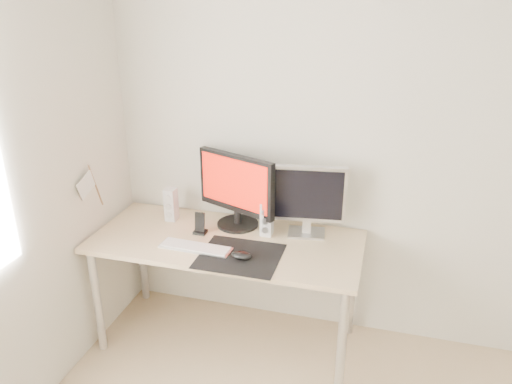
{
  "coord_description": "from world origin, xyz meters",
  "views": [
    {
      "loc": [
        -0.05,
        -1.11,
        2.11
      ],
      "look_at": [
        -0.78,
        1.48,
        1.01
      ],
      "focal_mm": 35.0,
      "sensor_mm": 36.0,
      "label": 1
    }
  ],
  "objects_px": {
    "second_monitor": "(308,198)",
    "keyboard": "(195,247)",
    "speaker_right": "(267,219)",
    "main_monitor": "(236,188)",
    "mouse": "(242,255)",
    "desk": "(227,251)",
    "phone_dock": "(200,227)",
    "speaker_left": "(171,204)"
  },
  "relations": [
    {
      "from": "second_monitor",
      "to": "keyboard",
      "type": "bearing_deg",
      "value": -148.9
    },
    {
      "from": "speaker_right",
      "to": "keyboard",
      "type": "bearing_deg",
      "value": -141.28
    },
    {
      "from": "main_monitor",
      "to": "keyboard",
      "type": "xyz_separation_m",
      "value": [
        -0.14,
        -0.35,
        -0.25
      ]
    },
    {
      "from": "main_monitor",
      "to": "speaker_right",
      "type": "bearing_deg",
      "value": -17.9
    },
    {
      "from": "speaker_right",
      "to": "keyboard",
      "type": "xyz_separation_m",
      "value": [
        -0.35,
        -0.28,
        -0.1
      ]
    },
    {
      "from": "mouse",
      "to": "keyboard",
      "type": "bearing_deg",
      "value": 170.78
    },
    {
      "from": "desk",
      "to": "keyboard",
      "type": "relative_size",
      "value": 3.76
    },
    {
      "from": "main_monitor",
      "to": "phone_dock",
      "type": "relative_size",
      "value": 3.87
    },
    {
      "from": "keyboard",
      "to": "main_monitor",
      "type": "bearing_deg",
      "value": 68.38
    },
    {
      "from": "main_monitor",
      "to": "keyboard",
      "type": "relative_size",
      "value": 1.24
    },
    {
      "from": "mouse",
      "to": "keyboard",
      "type": "relative_size",
      "value": 0.28
    },
    {
      "from": "desk",
      "to": "main_monitor",
      "type": "height_order",
      "value": "main_monitor"
    },
    {
      "from": "speaker_right",
      "to": "phone_dock",
      "type": "relative_size",
      "value": 1.57
    },
    {
      "from": "desk",
      "to": "second_monitor",
      "type": "xyz_separation_m",
      "value": [
        0.45,
        0.19,
        0.32
      ]
    },
    {
      "from": "main_monitor",
      "to": "speaker_left",
      "type": "distance_m",
      "value": 0.46
    },
    {
      "from": "speaker_right",
      "to": "phone_dock",
      "type": "height_order",
      "value": "speaker_right"
    },
    {
      "from": "speaker_left",
      "to": "phone_dock",
      "type": "height_order",
      "value": "speaker_left"
    },
    {
      "from": "main_monitor",
      "to": "speaker_right",
      "type": "relative_size",
      "value": 2.47
    },
    {
      "from": "keyboard",
      "to": "mouse",
      "type": "bearing_deg",
      "value": -9.22
    },
    {
      "from": "main_monitor",
      "to": "speaker_right",
      "type": "xyz_separation_m",
      "value": [
        0.21,
        -0.07,
        -0.15
      ]
    },
    {
      "from": "keyboard",
      "to": "phone_dock",
      "type": "xyz_separation_m",
      "value": [
        -0.05,
        0.19,
        0.03
      ]
    },
    {
      "from": "mouse",
      "to": "phone_dock",
      "type": "bearing_deg",
      "value": 145.1
    },
    {
      "from": "speaker_left",
      "to": "speaker_right",
      "type": "relative_size",
      "value": 1.0
    },
    {
      "from": "speaker_left",
      "to": "keyboard",
      "type": "bearing_deg",
      "value": -47.65
    },
    {
      "from": "keyboard",
      "to": "desk",
      "type": "bearing_deg",
      "value": 49.27
    },
    {
      "from": "mouse",
      "to": "desk",
      "type": "distance_m",
      "value": 0.28
    },
    {
      "from": "mouse",
      "to": "main_monitor",
      "type": "distance_m",
      "value": 0.48
    },
    {
      "from": "speaker_left",
      "to": "desk",
      "type": "bearing_deg",
      "value": -21.21
    },
    {
      "from": "main_monitor",
      "to": "keyboard",
      "type": "bearing_deg",
      "value": -111.62
    },
    {
      "from": "speaker_right",
      "to": "mouse",
      "type": "bearing_deg",
      "value": -99.91
    },
    {
      "from": "speaker_left",
      "to": "keyboard",
      "type": "xyz_separation_m",
      "value": [
        0.29,
        -0.32,
        -0.1
      ]
    },
    {
      "from": "main_monitor",
      "to": "second_monitor",
      "type": "bearing_deg",
      "value": 0.18
    },
    {
      "from": "second_monitor",
      "to": "speaker_left",
      "type": "xyz_separation_m",
      "value": [
        -0.87,
        -0.03,
        -0.13
      ]
    },
    {
      "from": "phone_dock",
      "to": "main_monitor",
      "type": "bearing_deg",
      "value": 41.23
    },
    {
      "from": "speaker_left",
      "to": "speaker_right",
      "type": "height_order",
      "value": "same"
    },
    {
      "from": "speaker_right",
      "to": "phone_dock",
      "type": "bearing_deg",
      "value": -166.84
    },
    {
      "from": "second_monitor",
      "to": "keyboard",
      "type": "xyz_separation_m",
      "value": [
        -0.58,
        -0.35,
        -0.23
      ]
    },
    {
      "from": "desk",
      "to": "speaker_right",
      "type": "height_order",
      "value": "speaker_right"
    },
    {
      "from": "keyboard",
      "to": "phone_dock",
      "type": "bearing_deg",
      "value": 103.49
    },
    {
      "from": "desk",
      "to": "speaker_right",
      "type": "relative_size",
      "value": 7.51
    },
    {
      "from": "desk",
      "to": "keyboard",
      "type": "distance_m",
      "value": 0.22
    },
    {
      "from": "keyboard",
      "to": "speaker_left",
      "type": "bearing_deg",
      "value": 132.35
    }
  ]
}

